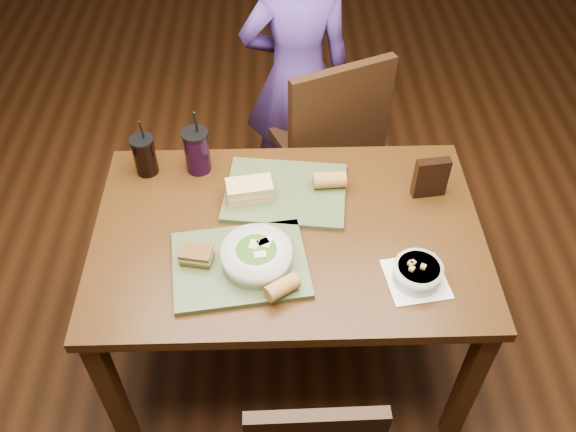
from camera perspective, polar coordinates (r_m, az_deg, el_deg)
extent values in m
plane|color=#381C0B|center=(2.64, 0.00, -12.37)|extent=(6.00, 6.00, 0.00)
cube|color=#3D220C|center=(2.22, -16.05, -15.82)|extent=(0.06, 0.06, 0.71)
cube|color=#3D220C|center=(2.24, 16.41, -15.03)|extent=(0.06, 0.06, 0.71)
cube|color=#3D220C|center=(2.64, -13.38, -1.32)|extent=(0.06, 0.06, 0.71)
cube|color=#3D220C|center=(2.66, 12.83, -0.79)|extent=(0.06, 0.06, 0.71)
cube|color=#3D220C|center=(2.05, 0.00, -1.74)|extent=(1.30, 0.85, 0.04)
cube|color=black|center=(2.79, 4.17, 6.48)|extent=(0.57, 0.57, 0.04)
cube|color=black|center=(2.46, 4.88, 8.54)|extent=(0.42, 0.21, 0.52)
cube|color=black|center=(2.81, 0.38, 0.11)|extent=(0.04, 0.04, 0.45)
cube|color=black|center=(2.84, 7.97, 0.27)|extent=(0.04, 0.04, 0.45)
cube|color=black|center=(3.08, 0.16, 5.17)|extent=(0.04, 0.04, 0.45)
cube|color=black|center=(3.11, 7.12, 5.26)|extent=(0.04, 0.04, 0.45)
imported|color=#462D7B|center=(2.83, 0.83, 12.91)|extent=(0.54, 0.38, 1.38)
cube|color=#3F4E2B|center=(1.93, -4.51, -4.57)|extent=(0.46, 0.37, 0.02)
cube|color=#3F4E2B|center=(2.15, -0.24, 2.23)|extent=(0.46, 0.37, 0.02)
cylinder|color=silver|center=(1.90, -2.96, -3.77)|extent=(0.22, 0.22, 0.06)
ellipsoid|color=#427219|center=(1.89, -2.97, -3.52)|extent=(0.18, 0.18, 0.06)
cube|color=beige|center=(1.89, -2.03, -2.31)|extent=(0.04, 0.04, 0.01)
cube|color=beige|center=(1.88, -3.22, -2.71)|extent=(0.03, 0.04, 0.01)
cube|color=beige|center=(1.85, -2.62, -3.66)|extent=(0.04, 0.03, 0.01)
cube|color=beige|center=(1.88, -2.36, -2.48)|extent=(0.04, 0.04, 0.01)
cube|color=beige|center=(1.88, -2.22, -2.67)|extent=(0.04, 0.04, 0.01)
cube|color=white|center=(1.94, 11.89, -5.79)|extent=(0.21, 0.21, 0.00)
cylinder|color=silver|center=(1.92, 12.03, -5.21)|extent=(0.15, 0.15, 0.06)
cylinder|color=black|center=(1.90, 12.14, -4.77)|extent=(0.13, 0.13, 0.01)
cube|color=#B28947|center=(1.89, 11.39, -4.38)|extent=(0.02, 0.02, 0.01)
cube|color=#B28947|center=(1.89, 12.54, -4.66)|extent=(0.02, 0.02, 0.01)
cube|color=#B28947|center=(1.88, 11.51, -4.86)|extent=(0.02, 0.02, 0.01)
cube|color=#B28947|center=(1.89, 11.61, -4.31)|extent=(0.02, 0.02, 0.01)
cube|color=#593819|center=(1.94, -8.48, -3.99)|extent=(0.11, 0.08, 0.01)
cube|color=#3F721E|center=(1.93, -8.52, -3.78)|extent=(0.11, 0.08, 0.01)
cube|color=beige|center=(1.93, -8.55, -3.59)|extent=(0.11, 0.08, 0.01)
cube|color=#593819|center=(1.92, -8.59, -3.36)|extent=(0.11, 0.08, 0.01)
cube|color=tan|center=(2.12, -3.59, 2.04)|extent=(0.17, 0.11, 0.02)
cube|color=orange|center=(2.11, -3.61, 2.32)|extent=(0.17, 0.11, 0.01)
cube|color=beige|center=(2.10, -3.62, 2.50)|extent=(0.17, 0.11, 0.01)
cube|color=tan|center=(2.09, -3.65, 2.84)|extent=(0.17, 0.11, 0.02)
cylinder|color=#AD7533|center=(1.83, -0.56, -6.68)|extent=(0.11, 0.10, 0.05)
cylinder|color=#AD7533|center=(2.14, 3.91, 3.38)|extent=(0.12, 0.06, 0.06)
cylinder|color=black|center=(2.25, -13.24, 5.45)|extent=(0.08, 0.08, 0.14)
cylinder|color=black|center=(2.21, -13.57, 6.94)|extent=(0.09, 0.09, 0.01)
cylinder|color=black|center=(2.18, -13.52, 7.78)|extent=(0.01, 0.02, 0.09)
cylinder|color=black|center=(2.22, -8.51, 5.94)|extent=(0.09, 0.09, 0.16)
cylinder|color=black|center=(2.17, -8.75, 7.64)|extent=(0.10, 0.10, 0.01)
cylinder|color=black|center=(2.14, -8.61, 8.62)|extent=(0.01, 0.03, 0.10)
cube|color=black|center=(2.16, 13.21, 3.51)|extent=(0.12, 0.05, 0.15)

